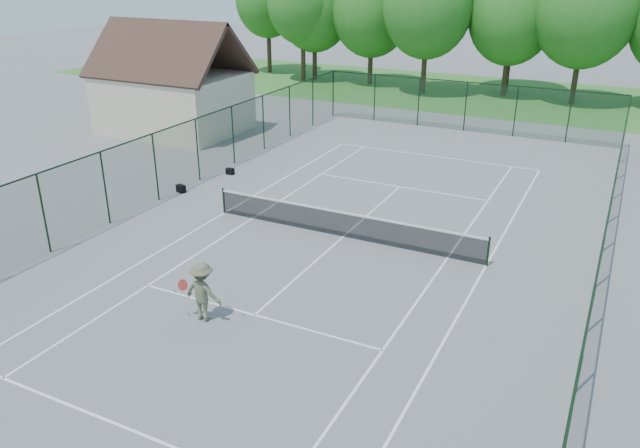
{
  "coord_description": "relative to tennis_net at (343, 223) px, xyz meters",
  "views": [
    {
      "loc": [
        8.97,
        -19.97,
        9.86
      ],
      "look_at": [
        0.0,
        -2.0,
        1.3
      ],
      "focal_mm": 35.0,
      "sensor_mm": 36.0,
      "label": 1
    }
  ],
  "objects": [
    {
      "name": "court_lines",
      "position": [
        0.0,
        0.0,
        -0.57
      ],
      "size": [
        11.05,
        23.85,
        0.01
      ],
      "color": "white",
      "rests_on": "ground"
    },
    {
      "name": "tennis_net",
      "position": [
        0.0,
        0.0,
        0.0
      ],
      "size": [
        11.08,
        0.08,
        1.1
      ],
      "color": "black",
      "rests_on": "ground"
    },
    {
      "name": "fence_enclosure",
      "position": [
        0.0,
        0.0,
        0.98
      ],
      "size": [
        18.05,
        36.05,
        3.02
      ],
      "color": "#183D20",
      "rests_on": "ground"
    },
    {
      "name": "grass_far",
      "position": [
        0.0,
        30.0,
        -0.57
      ],
      "size": [
        80.0,
        16.0,
        0.01
      ],
      "primitive_type": "cube",
      "color": "#3C802F",
      "rests_on": "ground"
    },
    {
      "name": "sports_bag_a",
      "position": [
        -8.72,
        1.21,
        -0.4
      ],
      "size": [
        0.48,
        0.36,
        0.35
      ],
      "primitive_type": "cube",
      "rotation": [
        0.0,
        0.0,
        -0.27
      ],
      "color": "black",
      "rests_on": "ground"
    },
    {
      "name": "utility_building",
      "position": [
        -16.0,
        10.0,
        2.54
      ],
      "size": [
        8.6,
        6.27,
        6.63
      ],
      "color": "beige",
      "rests_on": "ground"
    },
    {
      "name": "tennis_player",
      "position": [
        -1.21,
        -7.24,
        0.35
      ],
      "size": [
        1.68,
        0.95,
        1.84
      ],
      "color": "#5C5F44",
      "rests_on": "ground"
    },
    {
      "name": "ground",
      "position": [
        0.0,
        0.0,
        -0.58
      ],
      "size": [
        140.0,
        140.0,
        0.0
      ],
      "primitive_type": "plane",
      "color": "slate",
      "rests_on": "ground"
    },
    {
      "name": "tree_line_far",
      "position": [
        0.0,
        30.0,
        5.42
      ],
      "size": [
        39.4,
        6.4,
        9.7
      ],
      "color": "#41301E",
      "rests_on": "ground"
    },
    {
      "name": "sports_bag_b",
      "position": [
        -8.18,
        4.38,
        -0.42
      ],
      "size": [
        0.4,
        0.25,
        0.3
      ],
      "primitive_type": "cube",
      "rotation": [
        0.0,
        0.0,
        0.02
      ],
      "color": "black",
      "rests_on": "ground"
    }
  ]
}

